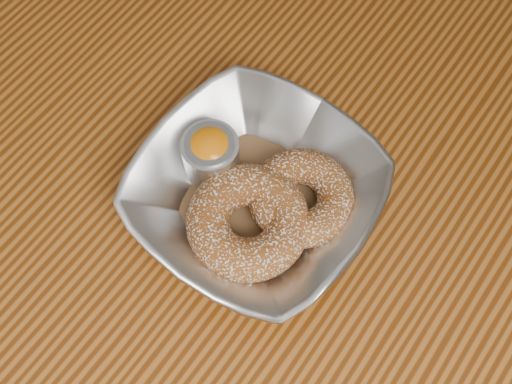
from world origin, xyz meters
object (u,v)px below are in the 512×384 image
Objects in this scene: table at (262,176)px; donut_front at (248,222)px; donut_back at (301,197)px; serving_bowl at (256,193)px; ramekin at (211,155)px.

table is 10.71× the size of donut_front.
donut_front reaches higher than table.
donut_back is 0.87× the size of donut_front.
serving_bowl is at bearing 112.29° from donut_front.
serving_bowl is 2.24× the size of donut_back.
serving_bowl is 0.03m from donut_front.
serving_bowl reaches higher than table.
donut_back is (0.04, 0.02, 0.00)m from serving_bowl.
table is 12.32× the size of donut_back.
table is 0.15m from ramekin.
table is at bearing 77.59° from ramekin.
ramekin is at bearing 176.57° from serving_bowl.
ramekin is (-0.09, -0.02, 0.01)m from donut_back.
donut_back reaches higher than table.
serving_bowl is 0.06m from ramekin.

